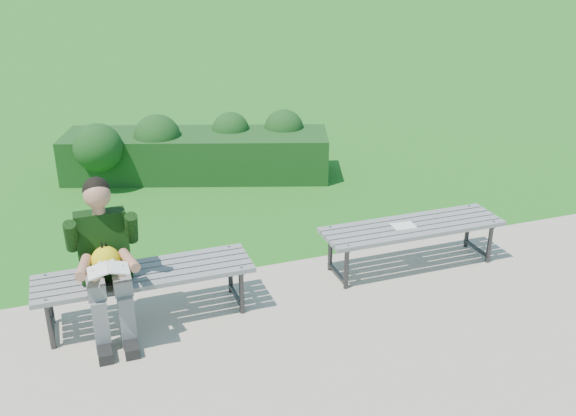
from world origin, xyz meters
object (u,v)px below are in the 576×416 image
Objects in this scene: hedge at (192,150)px; paper_sheet at (404,226)px; seated_boy at (105,256)px; bench_left at (145,277)px; bench_right at (412,230)px.

hedge reaches higher than paper_sheet.
paper_sheet is at bearing 3.63° from seated_boy.
hedge is at bearing 72.03° from bench_left.
bench_right is at bearing 3.51° from seated_boy.
paper_sheet is at bearing 1.93° from bench_left.
seated_boy is at bearing -162.76° from bench_left.
hedge is 15.64× the size of paper_sheet.
bench_right is 7.77× the size of paper_sheet.
bench_left is 2.59m from bench_right.
bench_left is at bearing -107.97° from hedge.
seated_boy is (-0.30, -0.09, 0.30)m from bench_left.
seated_boy reaches higher than bench_left.
bench_left is 7.77× the size of paper_sheet.
hedge is 3.62m from bench_right.
paper_sheet is at bearing -67.23° from hedge.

